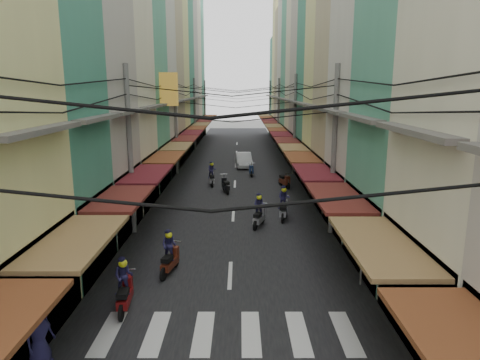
{
  "coord_description": "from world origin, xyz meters",
  "views": [
    {
      "loc": [
        0.37,
        -17.34,
        7.06
      ],
      "look_at": [
        0.38,
        4.78,
        2.31
      ],
      "focal_mm": 32.0,
      "sensor_mm": 36.0,
      "label": 1
    }
  ],
  "objects_px": {
    "white_car": "(244,167)",
    "market_umbrella": "(449,257)",
    "traffic_sign": "(363,231)",
    "bicycle": "(433,287)"
  },
  "relations": [
    {
      "from": "white_car",
      "to": "market_umbrella",
      "type": "bearing_deg",
      "value": -80.04
    },
    {
      "from": "traffic_sign",
      "to": "bicycle",
      "type": "bearing_deg",
      "value": -4.14
    },
    {
      "from": "white_car",
      "to": "traffic_sign",
      "type": "bearing_deg",
      "value": -83.93
    },
    {
      "from": "bicycle",
      "to": "market_umbrella",
      "type": "height_order",
      "value": "market_umbrella"
    },
    {
      "from": "white_car",
      "to": "traffic_sign",
      "type": "relative_size",
      "value": 1.61
    },
    {
      "from": "market_umbrella",
      "to": "white_car",
      "type": "bearing_deg",
      "value": 103.46
    },
    {
      "from": "white_car",
      "to": "market_umbrella",
      "type": "height_order",
      "value": "market_umbrella"
    },
    {
      "from": "white_car",
      "to": "market_umbrella",
      "type": "relative_size",
      "value": 2.13
    },
    {
      "from": "market_umbrella",
      "to": "traffic_sign",
      "type": "xyz_separation_m",
      "value": [
        -2.17,
        1.95,
        0.17
      ]
    },
    {
      "from": "white_car",
      "to": "market_umbrella",
      "type": "distance_m",
      "value": 26.83
    }
  ]
}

